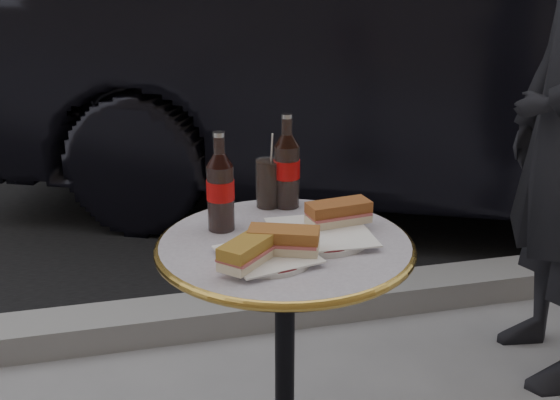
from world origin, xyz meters
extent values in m
cube|color=black|center=(0.00, 5.00, 0.00)|extent=(40.00, 8.00, 0.00)
cube|color=gray|center=(0.00, 0.90, 0.05)|extent=(40.00, 0.20, 0.12)
cylinder|color=silver|center=(-0.06, -0.09, 0.74)|extent=(0.21, 0.21, 0.01)
cylinder|color=silver|center=(0.09, 0.00, 0.74)|extent=(0.29, 0.29, 0.01)
cube|color=#A37529|center=(-0.11, -0.12, 0.77)|extent=(0.16, 0.16, 0.05)
cube|color=#9C5A27|center=(-0.03, -0.09, 0.77)|extent=(0.17, 0.13, 0.05)
cube|color=brown|center=(0.15, 0.04, 0.77)|extent=(0.17, 0.09, 0.05)
cylinder|color=black|center=(0.01, 0.24, 0.80)|extent=(0.07, 0.07, 0.13)
imported|color=black|center=(1.35, 2.02, 0.79)|extent=(3.48, 5.06, 1.58)
camera|label=1|loc=(-0.38, -1.49, 1.40)|focal=45.00mm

